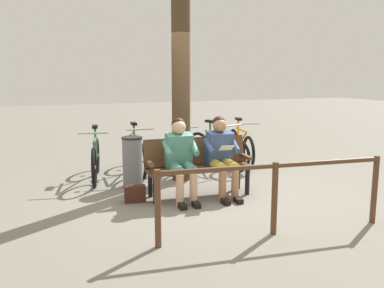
# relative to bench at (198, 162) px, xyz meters

# --- Properties ---
(ground_plane) EXTENTS (40.00, 40.00, 0.00)m
(ground_plane) POSITION_rel_bench_xyz_m (-0.27, 0.16, -0.51)
(ground_plane) COLOR slate
(bench) EXTENTS (1.63, 0.57, 0.87)m
(bench) POSITION_rel_bench_xyz_m (0.00, 0.00, 0.00)
(bench) COLOR #51331E
(bench) RESTS_ON ground
(person_reading) EXTENTS (0.51, 0.78, 1.20)m
(person_reading) POSITION_rel_bench_xyz_m (-0.31, 0.18, 0.16)
(person_reading) COLOR #334772
(person_reading) RESTS_ON ground
(person_companion) EXTENTS (0.51, 0.78, 1.20)m
(person_companion) POSITION_rel_bench_xyz_m (0.33, 0.15, 0.16)
(person_companion) COLOR #4C8C7A
(person_companion) RESTS_ON ground
(handbag) EXTENTS (0.32, 0.18, 0.24)m
(handbag) POSITION_rel_bench_xyz_m (0.99, 0.02, -0.39)
(handbag) COLOR #3F1E14
(handbag) RESTS_ON ground
(tree_trunk) EXTENTS (0.32, 0.32, 3.52)m
(tree_trunk) POSITION_rel_bench_xyz_m (-0.08, -0.94, 1.25)
(tree_trunk) COLOR #4C3823
(tree_trunk) RESTS_ON ground
(litter_bin) EXTENTS (0.34, 0.34, 0.83)m
(litter_bin) POSITION_rel_bench_xyz_m (0.82, -0.80, -0.09)
(litter_bin) COLOR slate
(litter_bin) RESTS_ON ground
(bicycle_green) EXTENTS (0.51, 1.66, 0.94)m
(bicycle_green) POSITION_rel_bench_xyz_m (-1.63, -1.65, -0.15)
(bicycle_green) COLOR black
(bicycle_green) RESTS_ON ground
(bicycle_red) EXTENTS (0.71, 1.59, 0.94)m
(bicycle_red) POSITION_rel_bench_xyz_m (-1.02, -1.49, -0.15)
(bicycle_red) COLOR black
(bicycle_red) RESTS_ON ground
(bicycle_orange) EXTENTS (0.48, 1.68, 0.94)m
(bicycle_orange) POSITION_rel_bench_xyz_m (-0.29, -1.59, -0.15)
(bicycle_orange) COLOR black
(bicycle_orange) RESTS_ON ground
(bicycle_purple) EXTENTS (0.48, 1.68, 0.94)m
(bicycle_purple) POSITION_rel_bench_xyz_m (0.55, -1.65, -0.15)
(bicycle_purple) COLOR black
(bicycle_purple) RESTS_ON ground
(bicycle_black) EXTENTS (0.51, 1.66, 0.94)m
(bicycle_black) POSITION_rel_bench_xyz_m (1.32, -1.48, -0.15)
(bicycle_black) COLOR black
(bicycle_black) RESTS_ON ground
(railing_fence) EXTENTS (2.76, 0.36, 0.85)m
(railing_fence) POSITION_rel_bench_xyz_m (-0.22, 1.78, 0.07)
(railing_fence) COLOR #51331E
(railing_fence) RESTS_ON ground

